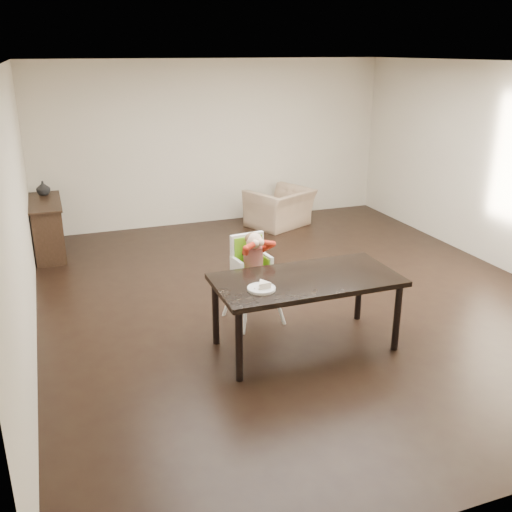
{
  "coord_description": "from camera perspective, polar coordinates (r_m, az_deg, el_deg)",
  "views": [
    {
      "loc": [
        -2.68,
        -5.78,
        2.84
      ],
      "look_at": [
        -0.76,
        -0.58,
        0.82
      ],
      "focal_mm": 40.0,
      "sensor_mm": 36.0,
      "label": 1
    }
  ],
  "objects": [
    {
      "name": "dining_table",
      "position": [
        5.58,
        5.06,
        -2.92
      ],
      "size": [
        1.8,
        0.9,
        0.75
      ],
      "color": "black",
      "rests_on": "ground"
    },
    {
      "name": "vase",
      "position": [
        9.08,
        -20.51,
        6.36
      ],
      "size": [
        0.25,
        0.26,
        0.2
      ],
      "primitive_type": "imported",
      "rotation": [
        0.0,
        0.0,
        0.28
      ],
      "color": "#99999E",
      "rests_on": "sideboard"
    },
    {
      "name": "armchair",
      "position": [
        9.61,
        2.4,
        5.45
      ],
      "size": [
        1.15,
        0.98,
        0.85
      ],
      "primitive_type": "imported",
      "rotation": [
        0.0,
        0.0,
        3.58
      ],
      "color": "tan",
      "rests_on": "ground"
    },
    {
      "name": "plate",
      "position": [
        5.25,
        0.62,
        -3.13
      ],
      "size": [
        0.35,
        0.35,
        0.08
      ],
      "rotation": [
        0.0,
        0.0,
        -0.4
      ],
      "color": "white",
      "rests_on": "dining_table"
    },
    {
      "name": "room_walls",
      "position": [
        6.45,
        4.68,
        11.18
      ],
      "size": [
        6.02,
        7.02,
        2.71
      ],
      "color": "beige",
      "rests_on": "ground"
    },
    {
      "name": "high_chair",
      "position": [
        6.12,
        -0.36,
        -0.26
      ],
      "size": [
        0.48,
        0.48,
        1.02
      ],
      "rotation": [
        0.0,
        0.0,
        0.13
      ],
      "color": "white",
      "rests_on": "ground"
    },
    {
      "name": "sideboard",
      "position": [
        8.82,
        -20.09,
        2.71
      ],
      "size": [
        0.44,
        1.26,
        0.79
      ],
      "color": "black",
      "rests_on": "ground"
    },
    {
      "name": "ground",
      "position": [
        6.97,
        4.25,
        -4.06
      ],
      "size": [
        7.0,
        7.0,
        0.0
      ],
      "primitive_type": "plane",
      "color": "black",
      "rests_on": "ground"
    }
  ]
}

